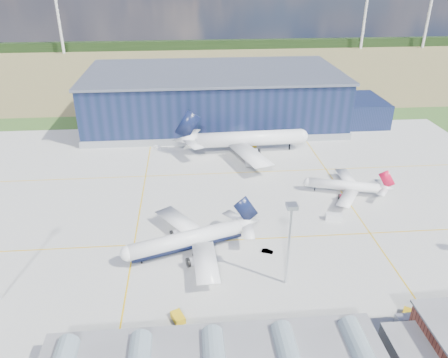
% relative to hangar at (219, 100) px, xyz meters
% --- Properties ---
extents(ground, '(600.00, 600.00, 0.00)m').
position_rel_hangar_xyz_m(ground, '(-2.81, -94.80, -11.62)').
color(ground, '#2F501E').
rests_on(ground, ground).
extents(apron, '(220.00, 160.00, 0.08)m').
position_rel_hangar_xyz_m(apron, '(-2.81, -84.80, -11.59)').
color(apron, '#A1A29D').
rests_on(apron, ground).
extents(farmland, '(600.00, 220.00, 0.01)m').
position_rel_hangar_xyz_m(farmland, '(-2.81, 125.20, -11.62)').
color(farmland, olive).
rests_on(farmland, ground).
extents(treeline, '(600.00, 8.00, 8.00)m').
position_rel_hangar_xyz_m(treeline, '(-2.81, 205.20, -7.62)').
color(treeline, black).
rests_on(treeline, ground).
extents(hangar, '(145.00, 62.00, 26.10)m').
position_rel_hangar_xyz_m(hangar, '(0.00, 0.00, 0.00)').
color(hangar, '#101B36').
rests_on(hangar, ground).
extents(light_mast_center, '(2.60, 2.60, 23.00)m').
position_rel_hangar_xyz_m(light_mast_center, '(7.19, -124.80, 3.82)').
color(light_mast_center, silver).
rests_on(light_mast_center, ground).
extents(airliner_navy, '(52.12, 51.55, 13.49)m').
position_rel_hangar_xyz_m(airliner_navy, '(-17.61, -109.51, -4.87)').
color(airliner_navy, white).
rests_on(airliner_navy, ground).
extents(airliner_red, '(38.69, 38.24, 10.14)m').
position_rel_hangar_xyz_m(airliner_red, '(37.24, -79.80, -6.55)').
color(airliner_red, white).
rests_on(airliner_red, ground).
extents(airliner_widebody, '(59.91, 58.70, 18.86)m').
position_rel_hangar_xyz_m(airliner_widebody, '(9.15, -39.80, -2.19)').
color(airliner_widebody, white).
rests_on(airliner_widebody, ground).
extents(gse_tug_a, '(3.61, 4.38, 1.57)m').
position_rel_hangar_xyz_m(gse_tug_a, '(-19.97, -135.31, -10.83)').
color(gse_tug_a, gold).
rests_on(gse_tug_a, ground).
extents(gse_tug_b, '(3.61, 3.89, 1.40)m').
position_rel_hangar_xyz_m(gse_tug_b, '(32.48, -138.72, -10.91)').
color(gse_tug_b, gold).
rests_on(gse_tug_b, ground).
extents(gse_van_a, '(5.46, 3.35, 2.22)m').
position_rel_hangar_xyz_m(gse_van_a, '(28.53, -96.56, -10.51)').
color(gse_van_a, silver).
rests_on(gse_van_a, ground).
extents(gse_cart_a, '(2.64, 3.29, 1.24)m').
position_rel_hangar_xyz_m(gse_cart_a, '(36.85, -76.34, -10.99)').
color(gse_cart_a, silver).
rests_on(gse_cart_a, ground).
extents(gse_tug_c, '(2.85, 3.54, 1.34)m').
position_rel_hangar_xyz_m(gse_tug_c, '(12.25, -34.01, -10.94)').
color(gse_tug_c, gold).
rests_on(gse_tug_c, ground).
extents(gse_cart_b, '(3.23, 3.26, 1.19)m').
position_rel_hangar_xyz_m(gse_cart_b, '(-29.83, -32.80, -11.02)').
color(gse_cart_b, silver).
rests_on(gse_cart_b, ground).
extents(gse_van_c, '(4.64, 2.37, 2.19)m').
position_rel_hangar_xyz_m(gse_van_c, '(31.02, -140.80, -10.52)').
color(gse_van_c, silver).
rests_on(gse_van_c, ground).
extents(car_b, '(3.39, 2.18, 1.06)m').
position_rel_hangar_xyz_m(car_b, '(4.74, -111.72, -11.09)').
color(car_b, '#99999E').
rests_on(car_b, ground).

